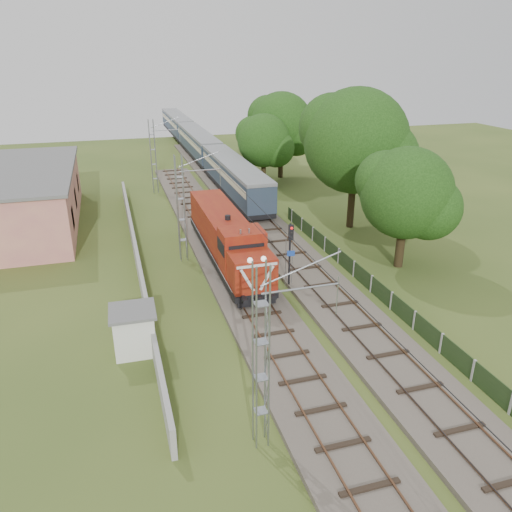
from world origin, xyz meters
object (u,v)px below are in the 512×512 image
object	(u,v)px
signal_post	(290,245)
relay_hut	(134,330)
locomotive	(227,237)
coach_rake	(198,142)

from	to	relation	value
signal_post	relay_hut	distance (m)	11.53
locomotive	signal_post	bearing A→B (deg)	-60.83
locomotive	signal_post	size ratio (longest dim) A/B	3.46
locomotive	signal_post	xyz separation A→B (m)	(2.98, -5.33, 1.05)
locomotive	relay_hut	distance (m)	12.46
locomotive	signal_post	world-z (taller)	signal_post
coach_rake	signal_post	bearing A→B (deg)	-92.62
coach_rake	relay_hut	xyz separation A→B (m)	(-12.40, -48.89, -1.14)
signal_post	relay_hut	size ratio (longest dim) A/B	1.87
coach_rake	locomotive	bearing A→B (deg)	-97.32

